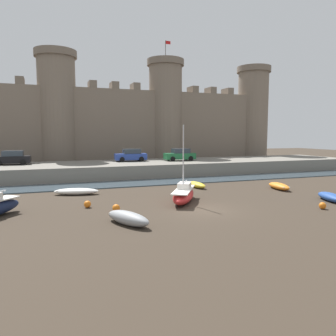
{
  "coord_description": "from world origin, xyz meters",
  "views": [
    {
      "loc": [
        -9.84,
        -20.05,
        5.18
      ],
      "look_at": [
        -0.91,
        4.37,
        2.5
      ],
      "focal_mm": 35.0,
      "sensor_mm": 36.0,
      "label": 1
    }
  ],
  "objects_px": {
    "rowboat_midflat_centre": "(128,218)",
    "rowboat_midflat_right": "(331,197)",
    "rowboat_foreground_right": "(196,185)",
    "mooring_buoy_near_shore": "(87,204)",
    "sailboat_near_channel_right": "(184,194)",
    "rowboat_midflat_left": "(76,191)",
    "mooring_buoy_off_centre": "(116,208)",
    "mooring_buoy_mid_mud": "(323,206)",
    "car_quay_west": "(131,155)",
    "car_quay_centre_east": "(180,155)",
    "rowboat_foreground_centre": "(279,186)",
    "car_quay_east": "(12,158)"
  },
  "relations": [
    {
      "from": "mooring_buoy_mid_mud",
      "to": "rowboat_midflat_left",
      "type": "bearing_deg",
      "value": 143.6
    },
    {
      "from": "rowboat_foreground_centre",
      "to": "mooring_buoy_off_centre",
      "type": "xyz_separation_m",
      "value": [
        -16.22,
        -3.66,
        -0.07
      ]
    },
    {
      "from": "car_quay_west",
      "to": "car_quay_east",
      "type": "relative_size",
      "value": 1.0
    },
    {
      "from": "sailboat_near_channel_right",
      "to": "car_quay_west",
      "type": "bearing_deg",
      "value": 88.37
    },
    {
      "from": "car_quay_centre_east",
      "to": "car_quay_east",
      "type": "bearing_deg",
      "value": 176.3
    },
    {
      "from": "mooring_buoy_off_centre",
      "to": "car_quay_centre_east",
      "type": "bearing_deg",
      "value": 57.13
    },
    {
      "from": "rowboat_midflat_right",
      "to": "rowboat_midflat_left",
      "type": "bearing_deg",
      "value": 152.29
    },
    {
      "from": "sailboat_near_channel_right",
      "to": "car_quay_centre_east",
      "type": "bearing_deg",
      "value": 68.69
    },
    {
      "from": "rowboat_midflat_centre",
      "to": "mooring_buoy_mid_mud",
      "type": "relative_size",
      "value": 7.33
    },
    {
      "from": "rowboat_midflat_centre",
      "to": "rowboat_midflat_right",
      "type": "bearing_deg",
      "value": 3.8
    },
    {
      "from": "rowboat_midflat_centre",
      "to": "mooring_buoy_mid_mud",
      "type": "height_order",
      "value": "rowboat_midflat_centre"
    },
    {
      "from": "mooring_buoy_mid_mud",
      "to": "mooring_buoy_near_shore",
      "type": "xyz_separation_m",
      "value": [
        -15.32,
        6.09,
        0.01
      ]
    },
    {
      "from": "sailboat_near_channel_right",
      "to": "mooring_buoy_off_centre",
      "type": "distance_m",
      "value": 5.66
    },
    {
      "from": "rowboat_midflat_right",
      "to": "car_quay_centre_east",
      "type": "distance_m",
      "value": 22.03
    },
    {
      "from": "car_quay_centre_east",
      "to": "mooring_buoy_off_centre",
      "type": "bearing_deg",
      "value": -122.87
    },
    {
      "from": "rowboat_midflat_centre",
      "to": "car_quay_west",
      "type": "relative_size",
      "value": 0.85
    },
    {
      "from": "rowboat_midflat_left",
      "to": "car_quay_east",
      "type": "xyz_separation_m",
      "value": [
        -6.16,
        13.25,
        2.13
      ]
    },
    {
      "from": "rowboat_midflat_left",
      "to": "rowboat_midflat_centre",
      "type": "bearing_deg",
      "value": -79.31
    },
    {
      "from": "rowboat_foreground_right",
      "to": "mooring_buoy_near_shore",
      "type": "height_order",
      "value": "rowboat_foreground_right"
    },
    {
      "from": "rowboat_midflat_centre",
      "to": "car_quay_west",
      "type": "height_order",
      "value": "car_quay_west"
    },
    {
      "from": "rowboat_midflat_centre",
      "to": "sailboat_near_channel_right",
      "type": "relative_size",
      "value": 0.6
    },
    {
      "from": "car_quay_west",
      "to": "mooring_buoy_off_centre",
      "type": "bearing_deg",
      "value": -106.32
    },
    {
      "from": "mooring_buoy_off_centre",
      "to": "car_quay_centre_east",
      "type": "height_order",
      "value": "car_quay_centre_east"
    },
    {
      "from": "rowboat_foreground_centre",
      "to": "mooring_buoy_off_centre",
      "type": "relative_size",
      "value": 6.58
    },
    {
      "from": "rowboat_foreground_centre",
      "to": "sailboat_near_channel_right",
      "type": "distance_m",
      "value": 10.99
    },
    {
      "from": "rowboat_midflat_left",
      "to": "car_quay_west",
      "type": "distance_m",
      "value": 15.58
    },
    {
      "from": "rowboat_midflat_left",
      "to": "rowboat_foreground_right",
      "type": "relative_size",
      "value": 1.31
    },
    {
      "from": "rowboat_midflat_centre",
      "to": "mooring_buoy_off_centre",
      "type": "xyz_separation_m",
      "value": [
        -0.03,
        3.35,
        -0.14
      ]
    },
    {
      "from": "rowboat_foreground_right",
      "to": "mooring_buoy_off_centre",
      "type": "xyz_separation_m",
      "value": [
        -9.32,
        -7.31,
        -0.04
      ]
    },
    {
      "from": "rowboat_midflat_centre",
      "to": "mooring_buoy_off_centre",
      "type": "height_order",
      "value": "rowboat_midflat_centre"
    },
    {
      "from": "rowboat_foreground_centre",
      "to": "rowboat_foreground_right",
      "type": "bearing_deg",
      "value": 152.17
    },
    {
      "from": "rowboat_midflat_right",
      "to": "rowboat_midflat_centre",
      "type": "xyz_separation_m",
      "value": [
        -16.37,
        -1.09,
        0.07
      ]
    },
    {
      "from": "rowboat_foreground_centre",
      "to": "car_quay_centre_east",
      "type": "relative_size",
      "value": 0.81
    },
    {
      "from": "rowboat_midflat_left",
      "to": "mooring_buoy_mid_mud",
      "type": "xyz_separation_m",
      "value": [
        15.65,
        -11.54,
        -0.06
      ]
    },
    {
      "from": "rowboat_midflat_right",
      "to": "rowboat_midflat_centre",
      "type": "distance_m",
      "value": 16.41
    },
    {
      "from": "sailboat_near_channel_right",
      "to": "rowboat_midflat_left",
      "type": "distance_m",
      "value": 9.62
    },
    {
      "from": "rowboat_foreground_right",
      "to": "mooring_buoy_near_shore",
      "type": "relative_size",
      "value": 6.11
    },
    {
      "from": "rowboat_foreground_right",
      "to": "mooring_buoy_near_shore",
      "type": "bearing_deg",
      "value": -154.0
    },
    {
      "from": "rowboat_foreground_centre",
      "to": "car_quay_east",
      "type": "relative_size",
      "value": 0.81
    },
    {
      "from": "rowboat_midflat_right",
      "to": "sailboat_near_channel_right",
      "type": "distance_m",
      "value": 11.51
    },
    {
      "from": "sailboat_near_channel_right",
      "to": "rowboat_foreground_right",
      "type": "xyz_separation_m",
      "value": [
        3.84,
        5.95,
        -0.3
      ]
    },
    {
      "from": "mooring_buoy_near_shore",
      "to": "car_quay_west",
      "type": "height_order",
      "value": "car_quay_west"
    },
    {
      "from": "car_quay_west",
      "to": "car_quay_centre_east",
      "type": "height_order",
      "value": "same"
    },
    {
      "from": "car_quay_east",
      "to": "mooring_buoy_mid_mud",
      "type": "bearing_deg",
      "value": -48.65
    },
    {
      "from": "rowboat_foreground_centre",
      "to": "rowboat_midflat_left",
      "type": "height_order",
      "value": "rowboat_foreground_centre"
    },
    {
      "from": "rowboat_foreground_centre",
      "to": "mooring_buoy_mid_mud",
      "type": "relative_size",
      "value": 7.01
    },
    {
      "from": "rowboat_foreground_right",
      "to": "car_quay_centre_east",
      "type": "xyz_separation_m",
      "value": [
        3.17,
        12.01,
        2.13
      ]
    },
    {
      "from": "rowboat_midflat_right",
      "to": "car_quay_east",
      "type": "xyz_separation_m",
      "value": [
        -24.57,
        22.92,
        2.1
      ]
    },
    {
      "from": "car_quay_east",
      "to": "mooring_buoy_near_shore",
      "type": "bearing_deg",
      "value": -70.84
    },
    {
      "from": "mooring_buoy_mid_mud",
      "to": "car_quay_west",
      "type": "height_order",
      "value": "car_quay_west"
    }
  ]
}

